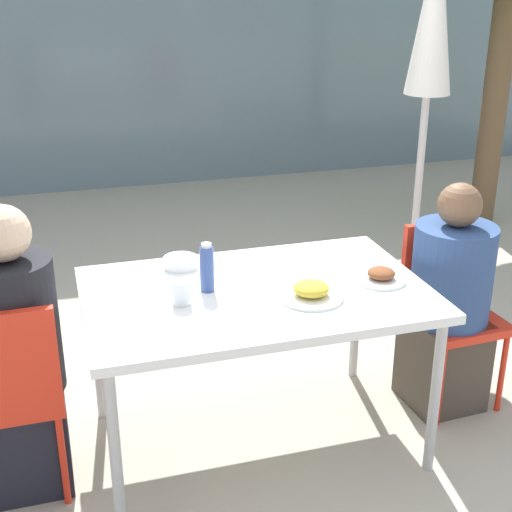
{
  "coord_description": "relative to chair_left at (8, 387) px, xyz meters",
  "views": [
    {
      "loc": [
        -0.76,
        -2.58,
        1.99
      ],
      "look_at": [
        0.0,
        0.0,
        0.9
      ],
      "focal_mm": 50.0,
      "sensor_mm": 36.0,
      "label": 1
    }
  ],
  "objects": [
    {
      "name": "plate_1",
      "position": [
        1.54,
        0.02,
        0.26
      ],
      "size": [
        0.21,
        0.21,
        0.06
      ],
      "color": "white",
      "rests_on": "dining_table"
    },
    {
      "name": "closed_umbrella",
      "position": [
        2.32,
        1.13,
        1.08
      ],
      "size": [
        0.36,
        0.36,
        2.25
      ],
      "color": "#333333",
      "rests_on": "ground"
    },
    {
      "name": "person_right",
      "position": [
        1.97,
        0.14,
        0.0
      ],
      "size": [
        0.37,
        0.37,
        1.12
      ],
      "rotation": [
        0.0,
        0.0,
        -3.09
      ],
      "color": "#473D33",
      "rests_on": "ground"
    },
    {
      "name": "chair_right",
      "position": [
        2.01,
        0.22,
        0.0
      ],
      "size": [
        0.42,
        0.42,
        0.87
      ],
      "rotation": [
        0.0,
        0.0,
        -3.09
      ],
      "color": "red",
      "rests_on": "ground"
    },
    {
      "name": "plate_0",
      "position": [
        1.2,
        -0.06,
        0.27
      ],
      "size": [
        0.26,
        0.26,
        0.07
      ],
      "color": "white",
      "rests_on": "dining_table"
    },
    {
      "name": "bottle",
      "position": [
        0.81,
        0.13,
        0.34
      ],
      "size": [
        0.06,
        0.06,
        0.21
      ],
      "color": "#334C8E",
      "rests_on": "dining_table"
    },
    {
      "name": "building_facade",
      "position": [
        1.01,
        4.45,
        0.99
      ],
      "size": [
        10.0,
        0.2,
        3.0
      ],
      "color": "slate",
      "rests_on": "ground"
    },
    {
      "name": "chair_left",
      "position": [
        0.0,
        0.0,
        0.0
      ],
      "size": [
        0.4,
        0.4,
        0.87
      ],
      "rotation": [
        0.0,
        0.0,
        0.01
      ],
      "color": "red",
      "rests_on": "ground"
    },
    {
      "name": "ground_plane",
      "position": [
        1.01,
        0.09,
        -0.51
      ],
      "size": [
        24.0,
        24.0,
        0.0
      ],
      "primitive_type": "plane",
      "color": "#B2A893"
    },
    {
      "name": "person_left",
      "position": [
        0.05,
        0.08,
        0.06
      ],
      "size": [
        0.33,
        0.33,
        1.21
      ],
      "rotation": [
        0.0,
        0.0,
        0.01
      ],
      "color": "black",
      "rests_on": "ground"
    },
    {
      "name": "dining_table",
      "position": [
        1.01,
        0.09,
        0.18
      ],
      "size": [
        1.42,
        0.91,
        0.75
      ],
      "color": "white",
      "rests_on": "ground"
    },
    {
      "name": "drinking_cup",
      "position": [
        0.69,
        0.04,
        0.29
      ],
      "size": [
        0.08,
        0.08,
        0.1
      ],
      "color": "white",
      "rests_on": "dining_table"
    },
    {
      "name": "salad_bowl",
      "position": [
        0.75,
        0.41,
        0.26
      ],
      "size": [
        0.15,
        0.15,
        0.05
      ],
      "color": "white",
      "rests_on": "dining_table"
    }
  ]
}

